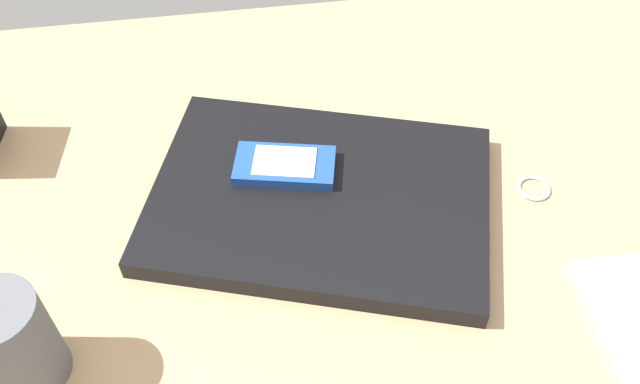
{
  "coord_description": "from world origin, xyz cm",
  "views": [
    {
      "loc": [
        -8.37,
        -39.88,
        55.77
      ],
      "look_at": [
        -1.63,
        4.05,
        5.0
      ],
      "focal_mm": 37.96,
      "sensor_mm": 36.0,
      "label": 1
    }
  ],
  "objects": [
    {
      "name": "desk_surface",
      "position": [
        0.0,
        0.0,
        1.5
      ],
      "size": [
        120.0,
        80.0,
        3.0
      ],
      "primitive_type": "cube",
      "color": "tan",
      "rests_on": "ground"
    },
    {
      "name": "key_ring",
      "position": [
        20.69,
        2.74,
        3.18
      ],
      "size": [
        3.43,
        3.43,
        0.36
      ],
      "primitive_type": "torus",
      "color": "silver",
      "rests_on": "desk_surface"
    },
    {
      "name": "laptop_closed",
      "position": [
        -1.63,
        4.05,
        4.09
      ],
      "size": [
        39.06,
        32.78,
        2.18
      ],
      "primitive_type": "cube",
      "rotation": [
        0.0,
        0.0,
        -0.32
      ],
      "color": "black",
      "rests_on": "desk_surface"
    },
    {
      "name": "cell_phone_on_laptop",
      "position": [
        -4.75,
        7.46,
        5.79
      ],
      "size": [
        11.09,
        7.46,
        1.29
      ],
      "color": "#1E479E",
      "rests_on": "laptop_closed"
    },
    {
      "name": "pen_cup",
      "position": [
        -28.3,
        -10.34,
        7.91
      ],
      "size": [
        6.49,
        6.49,
        9.83
      ],
      "primitive_type": "cylinder",
      "color": "#595B60",
      "rests_on": "desk_surface"
    }
  ]
}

